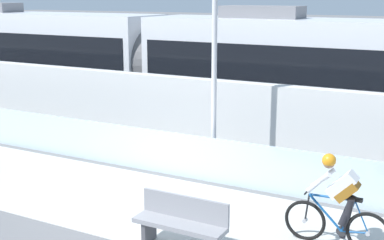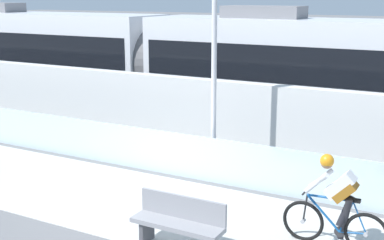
# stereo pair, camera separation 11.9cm
# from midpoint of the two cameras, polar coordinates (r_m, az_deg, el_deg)

# --- Properties ---
(ground_plane) EXTENTS (200.00, 200.00, 0.00)m
(ground_plane) POSITION_cam_midpoint_polar(r_m,az_deg,el_deg) (11.09, -7.20, -8.67)
(ground_plane) COLOR slate
(bike_path_deck) EXTENTS (32.00, 3.20, 0.01)m
(bike_path_deck) POSITION_cam_midpoint_polar(r_m,az_deg,el_deg) (11.09, -7.20, -8.64)
(bike_path_deck) COLOR beige
(bike_path_deck) RESTS_ON ground
(glass_parapet) EXTENTS (32.00, 0.05, 1.03)m
(glass_parapet) POSITION_cam_midpoint_polar(r_m,az_deg,el_deg) (12.38, -2.31, -3.67)
(glass_parapet) COLOR silver
(glass_parapet) RESTS_ON ground
(concrete_barrier_wall) EXTENTS (32.00, 0.36, 2.02)m
(concrete_barrier_wall) POSITION_cam_midpoint_polar(r_m,az_deg,el_deg) (13.78, 1.47, 0.24)
(concrete_barrier_wall) COLOR silver
(concrete_barrier_wall) RESTS_ON ground
(tram_rail_near) EXTENTS (32.00, 0.08, 0.01)m
(tram_rail_near) POSITION_cam_midpoint_polar(r_m,az_deg,el_deg) (16.21, 5.42, -1.46)
(tram_rail_near) COLOR #595654
(tram_rail_near) RESTS_ON ground
(tram_rail_far) EXTENTS (32.00, 0.08, 0.01)m
(tram_rail_far) POSITION_cam_midpoint_polar(r_m,az_deg,el_deg) (17.50, 7.25, -0.39)
(tram_rail_far) COLOR #595654
(tram_rail_far) RESTS_ON ground
(tram) EXTENTS (22.56, 2.54, 3.81)m
(tram) POSITION_cam_midpoint_polar(r_m,az_deg,el_deg) (18.11, -4.11, 6.23)
(tram) COLOR silver
(tram) RESTS_ON ground
(cyclist_on_bike) EXTENTS (1.77, 0.58, 1.61)m
(cyclist_on_bike) POSITION_cam_midpoint_polar(r_m,az_deg,el_deg) (9.16, 15.07, -8.64)
(cyclist_on_bike) COLOR black
(cyclist_on_bike) RESTS_ON ground
(lamp_post_antenna) EXTENTS (0.28, 0.28, 5.20)m
(lamp_post_antenna) POSITION_cam_midpoint_polar(r_m,az_deg,el_deg) (11.70, 2.15, 9.20)
(lamp_post_antenna) COLOR gray
(lamp_post_antenna) RESTS_ON ground
(bench) EXTENTS (1.60, 0.45, 0.89)m
(bench) POSITION_cam_midpoint_polar(r_m,az_deg,el_deg) (8.92, -1.56, -10.90)
(bench) COLOR gray
(bench) RESTS_ON ground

